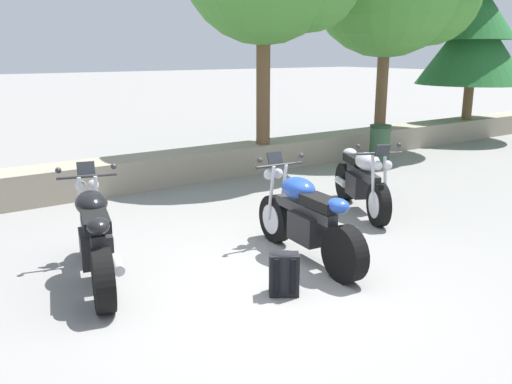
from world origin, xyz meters
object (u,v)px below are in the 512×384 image
object	(u,v)px
motorcycle_black_near_left	(95,238)
pine_tree_mid_right	(475,31)
motorcycle_silver_far_right	(362,181)
trash_bin	(380,144)
rider_backpack	(284,272)
motorcycle_blue_centre	(306,220)

from	to	relation	value
motorcycle_black_near_left	pine_tree_mid_right	world-z (taller)	pine_tree_mid_right
motorcycle_silver_far_right	trash_bin	world-z (taller)	motorcycle_silver_far_right
trash_bin	rider_backpack	bearing A→B (deg)	-145.55
motorcycle_black_near_left	rider_backpack	size ratio (longest dim) A/B	4.33
motorcycle_black_near_left	trash_bin	bearing A→B (deg)	19.50
motorcycle_blue_centre	motorcycle_black_near_left	bearing A→B (deg)	160.56
trash_bin	motorcycle_black_near_left	bearing A→B (deg)	-160.50
pine_tree_mid_right	trash_bin	world-z (taller)	pine_tree_mid_right
motorcycle_black_near_left	pine_tree_mid_right	size ratio (longest dim) A/B	0.47
motorcycle_blue_centre	pine_tree_mid_right	size ratio (longest dim) A/B	0.48
motorcycle_silver_far_right	rider_backpack	world-z (taller)	motorcycle_silver_far_right
motorcycle_silver_far_right	rider_backpack	bearing A→B (deg)	-149.87
pine_tree_mid_right	motorcycle_silver_far_right	bearing A→B (deg)	-156.19
motorcycle_blue_centre	motorcycle_silver_far_right	bearing A→B (deg)	26.72
motorcycle_silver_far_right	trash_bin	distance (m)	3.84
motorcycle_silver_far_right	trash_bin	bearing A→B (deg)	38.09
rider_backpack	pine_tree_mid_right	world-z (taller)	pine_tree_mid_right
motorcycle_black_near_left	motorcycle_silver_far_right	size ratio (longest dim) A/B	1.06
motorcycle_blue_centre	rider_backpack	distance (m)	1.06
motorcycle_black_near_left	rider_backpack	xyz separation A→B (m)	(1.43, -1.43, -0.24)
motorcycle_black_near_left	rider_backpack	bearing A→B (deg)	-44.91
motorcycle_blue_centre	trash_bin	bearing A→B (deg)	33.94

